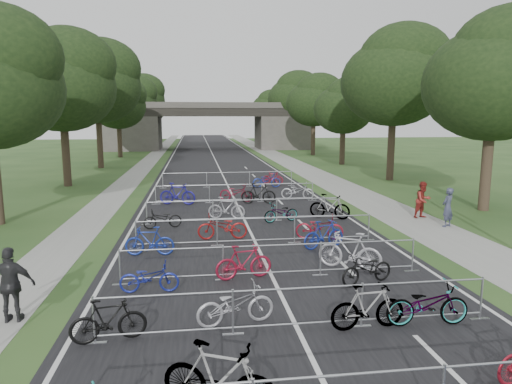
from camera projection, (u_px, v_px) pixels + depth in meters
road at (214, 157)px, 56.07m from camera, size 11.00×140.00×0.01m
sidewalk_right at (278, 157)px, 57.12m from camera, size 3.00×140.00×0.01m
sidewalk_left at (152, 158)px, 55.09m from camera, size 2.00×140.00×0.01m
lane_markings at (214, 158)px, 56.08m from camera, size 0.12×140.00×0.00m
overpass_bridge at (210, 126)px, 70.17m from camera, size 31.00×8.00×7.05m
tree_right_0 at (497, 78)px, 23.34m from camera, size 7.17×7.17×10.93m
tree_left_1 at (62, 83)px, 31.81m from camera, size 7.56×7.56×11.53m
tree_right_1 at (396, 78)px, 34.92m from camera, size 8.18×8.18×12.47m
tree_left_2 at (97, 83)px, 43.41m from camera, size 8.40×8.40×12.81m
tree_right_2 at (345, 107)px, 46.97m from camera, size 6.16×6.16×9.39m
tree_left_3 at (119, 104)px, 55.41m from camera, size 6.72×6.72×10.25m
tree_right_3 at (315, 101)px, 58.54m from camera, size 7.17×7.17×10.93m
tree_left_4 at (132, 101)px, 67.01m from camera, size 7.56×7.56×11.53m
tree_right_4 at (295, 97)px, 70.12m from camera, size 8.18×8.18×12.47m
tree_left_5 at (141, 98)px, 78.61m from camera, size 8.40×8.40×12.81m
tree_right_5 at (280, 111)px, 82.17m from camera, size 6.16×6.16×9.39m
tree_left_6 at (148, 109)px, 90.61m from camera, size 6.72×6.72×10.25m
tree_right_6 at (270, 107)px, 93.75m from camera, size 7.17×7.17×10.93m
barrier_row_1 at (298, 309)px, 10.61m from camera, size 9.70×0.08×1.10m
barrier_row_2 at (273, 261)px, 14.13m from camera, size 9.70×0.08×1.10m
barrier_row_3 at (256, 231)px, 17.85m from camera, size 9.70×0.08×1.10m
barrier_row_4 at (245, 210)px, 21.76m from camera, size 9.70×0.08×1.10m
barrier_row_5 at (236, 193)px, 26.65m from camera, size 9.70×0.08×1.10m
barrier_row_6 at (228, 179)px, 32.52m from camera, size 9.70×0.08×1.10m
bike_1 at (220, 379)px, 7.63m from camera, size 2.14×1.40×1.25m
bike_4 at (108, 321)px, 10.10m from camera, size 1.73×0.77×1.00m
bike_5 at (235, 305)px, 10.94m from camera, size 2.00×1.01×1.00m
bike_6 at (368, 307)px, 10.69m from camera, size 1.87×0.65×1.11m
bike_7 at (427, 305)px, 10.89m from camera, size 2.04×0.79×1.06m
bike_8 at (149, 278)px, 12.96m from camera, size 1.70×0.64×0.88m
bike_9 at (244, 262)px, 14.02m from camera, size 1.86×0.84×1.08m
bike_10 at (367, 269)px, 13.60m from camera, size 1.90×1.16×0.94m
bike_11 at (350, 251)px, 14.88m from camera, size 2.09×1.63×1.26m
bike_12 at (150, 241)px, 16.39m from camera, size 1.82×0.66×1.07m
bike_13 at (222, 227)px, 18.56m from camera, size 2.04×0.74×1.06m
bike_14 at (324, 235)px, 17.29m from camera, size 1.87×1.09×1.09m
bike_15 at (319, 227)px, 18.60m from camera, size 2.04×1.17×1.02m
bike_16 at (163, 219)px, 20.41m from camera, size 1.79×0.94×0.89m
bike_17 at (227, 208)px, 22.26m from camera, size 1.90×0.93×1.10m
bike_18 at (281, 213)px, 21.64m from camera, size 1.85×1.07×0.92m
bike_19 at (330, 207)px, 22.34m from camera, size 2.02×1.53×1.21m
bike_20 at (177, 194)px, 25.88m from camera, size 2.18×1.14×1.26m
bike_21 at (236, 193)px, 26.87m from camera, size 2.14×1.50×1.07m
bike_22 at (258, 194)px, 26.22m from camera, size 2.04×0.82×1.19m
bike_23 at (297, 191)px, 27.64m from camera, size 2.08×1.17×1.04m
bike_26 at (267, 180)px, 32.18m from camera, size 2.06×0.84×1.06m
bike_27 at (273, 178)px, 33.74m from camera, size 1.65×1.17×0.98m
pedestrian_a at (448, 208)px, 20.66m from camera, size 0.78×0.70×1.79m
pedestrian_b at (423, 200)px, 22.45m from camera, size 1.04×0.92×1.81m
pedestrian_c at (11, 285)px, 11.04m from camera, size 1.10×0.47×1.87m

